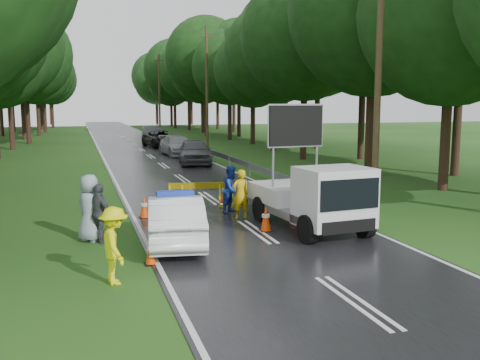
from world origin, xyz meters
name	(u,v)px	position (x,y,z in m)	size (l,w,h in m)	color
ground	(257,232)	(0.00, 0.00, 0.00)	(160.00, 160.00, 0.00)	#174012
road	(141,150)	(0.00, 30.00, 0.01)	(7.00, 140.00, 0.02)	black
guardrail	(186,143)	(3.70, 29.67, 0.55)	(0.12, 60.06, 0.70)	gray
utility_pole_near	(379,69)	(5.20, 2.00, 5.06)	(1.40, 0.24, 10.00)	#42301F
utility_pole_mid	(207,88)	(5.20, 28.00, 5.06)	(1.40, 0.24, 10.00)	#42301F
utility_pole_far	(159,94)	(5.20, 54.00, 5.06)	(1.40, 0.24, 10.00)	#42301F
tree_right_near	(472,2)	(9.00, 2.00, 7.55)	(7.92, 7.92, 11.52)	black
police_sedan	(175,220)	(-2.60, -0.72, 0.68)	(1.97, 4.27, 1.49)	white
work_truck	(314,197)	(1.72, -0.30, 1.03)	(2.50, 4.92, 3.79)	gray
barrier	(201,189)	(-0.80, 4.00, 0.74)	(2.34, 0.48, 0.98)	yellow
officer	(241,194)	(0.11, 2.00, 0.83)	(0.61, 0.40, 1.67)	gold
civilian	(232,189)	(0.09, 3.00, 0.84)	(0.82, 0.64, 1.69)	#17369B
bystander_left	(114,245)	(-4.41, -3.50, 0.84)	(1.09, 0.63, 1.69)	#ECED0C
bystander_mid	(100,214)	(-4.57, 0.07, 0.84)	(0.98, 0.41, 1.67)	#414449
bystander_right	(90,208)	(-4.83, 0.37, 0.95)	(0.93, 0.61, 1.91)	#8B9CA7
queue_car_first	(194,151)	(2.05, 18.41, 0.81)	(1.91, 4.76, 1.62)	#46484E
queue_car_second	(177,146)	(2.06, 24.41, 0.72)	(2.03, 5.00, 1.45)	gray
queue_car_third	(161,139)	(2.06, 32.32, 0.73)	(2.41, 5.24, 1.46)	black
queue_car_fourth	(153,134)	(2.47, 40.50, 0.75)	(1.59, 4.55, 1.50)	#404348
cone_near_left	(151,252)	(-3.50, -2.35, 0.32)	(0.31, 0.31, 0.65)	black
cone_center	(266,219)	(0.29, 0.00, 0.40)	(0.39, 0.39, 0.82)	black
cone_far	(225,192)	(0.38, 5.00, 0.40)	(0.39, 0.39, 0.82)	black
cone_left_mid	(144,207)	(-3.01, 3.00, 0.37)	(0.36, 0.36, 0.77)	black
cone_right	(293,196)	(2.59, 3.42, 0.40)	(0.39, 0.39, 0.83)	black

